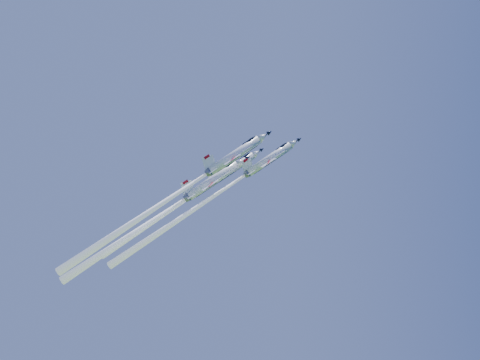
{
  "coord_description": "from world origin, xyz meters",
  "views": [
    {
      "loc": [
        4.63,
        -122.93,
        90.19
      ],
      "look_at": [
        0.0,
        0.0,
        106.15
      ],
      "focal_mm": 40.0,
      "sensor_mm": 36.0,
      "label": 1
    }
  ],
  "objects_px": {
    "jet_lead": "(212,197)",
    "jet_left": "(188,198)",
    "jet_slot": "(163,214)",
    "jet_right": "(173,196)"
  },
  "relations": [
    {
      "from": "jet_lead",
      "to": "jet_right",
      "type": "distance_m",
      "value": 10.39
    },
    {
      "from": "jet_right",
      "to": "jet_slot",
      "type": "distance_m",
      "value": 10.44
    },
    {
      "from": "jet_lead",
      "to": "jet_slot",
      "type": "xyz_separation_m",
      "value": [
        -11.72,
        2.45,
        -3.6
      ]
    },
    {
      "from": "jet_lead",
      "to": "jet_slot",
      "type": "distance_m",
      "value": 12.51
    },
    {
      "from": "jet_left",
      "to": "jet_right",
      "type": "xyz_separation_m",
      "value": [
        -1.28,
        -15.04,
        -0.98
      ]
    },
    {
      "from": "jet_right",
      "to": "jet_lead",
      "type": "bearing_deg",
      "value": 119.67
    },
    {
      "from": "jet_slot",
      "to": "jet_right",
      "type": "bearing_deg",
      "value": 11.86
    },
    {
      "from": "jet_lead",
      "to": "jet_left",
      "type": "distance_m",
      "value": 10.65
    },
    {
      "from": "jet_lead",
      "to": "jet_left",
      "type": "relative_size",
      "value": 1.1
    },
    {
      "from": "jet_left",
      "to": "jet_slot",
      "type": "xyz_separation_m",
      "value": [
        -5.09,
        -5.87,
        -4.18
      ]
    }
  ]
}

